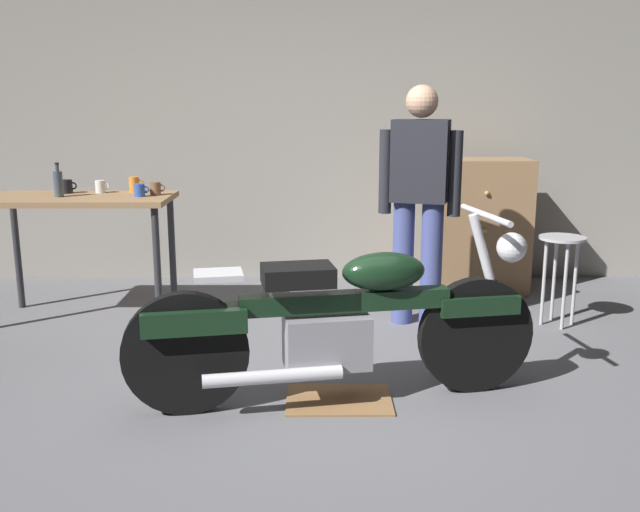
% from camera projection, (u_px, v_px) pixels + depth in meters
% --- Properties ---
extents(ground_plane, '(12.00, 12.00, 0.00)m').
position_uv_depth(ground_plane, '(315.00, 406.00, 3.67)').
color(ground_plane, slate).
extents(back_wall, '(8.00, 0.12, 3.10)m').
position_uv_depth(back_wall, '(314.00, 102.00, 6.06)').
color(back_wall, gray).
rests_on(back_wall, ground_plane).
extents(workbench, '(1.30, 0.64, 0.90)m').
position_uv_depth(workbench, '(80.00, 212.00, 5.00)').
color(workbench, '#99724C').
rests_on(workbench, ground_plane).
extents(motorcycle, '(2.17, 0.73, 1.00)m').
position_uv_depth(motorcycle, '(340.00, 320.00, 3.63)').
color(motorcycle, black).
rests_on(motorcycle, ground_plane).
extents(person_standing, '(0.55, 0.32, 1.67)m').
position_uv_depth(person_standing, '(419.00, 195.00, 4.83)').
color(person_standing, '#454F8C').
rests_on(person_standing, ground_plane).
extents(shop_stool, '(0.32, 0.32, 0.64)m').
position_uv_depth(shop_stool, '(561.00, 256.00, 4.89)').
color(shop_stool, '#B2B2B7').
rests_on(shop_stool, ground_plane).
extents(wooden_dresser, '(0.80, 0.47, 1.10)m').
position_uv_depth(wooden_dresser, '(478.00, 226.00, 5.80)').
color(wooden_dresser, '#99724C').
rests_on(wooden_dresser, ground_plane).
extents(drip_tray, '(0.56, 0.40, 0.01)m').
position_uv_depth(drip_tray, '(339.00, 400.00, 3.73)').
color(drip_tray, olive).
rests_on(drip_tray, ground_plane).
extents(mug_black_matte, '(0.12, 0.08, 0.10)m').
position_uv_depth(mug_black_matte, '(67.00, 186.00, 5.12)').
color(mug_black_matte, black).
rests_on(mug_black_matte, workbench).
extents(mug_brown_stoneware, '(0.11, 0.08, 0.09)m').
position_uv_depth(mug_brown_stoneware, '(156.00, 189.00, 5.01)').
color(mug_brown_stoneware, brown).
rests_on(mug_brown_stoneware, workbench).
extents(mug_orange_travel, '(0.11, 0.07, 0.11)m').
position_uv_depth(mug_orange_travel, '(135.00, 184.00, 5.19)').
color(mug_orange_travel, orange).
rests_on(mug_orange_travel, workbench).
extents(mug_white_ceramic, '(0.10, 0.07, 0.09)m').
position_uv_depth(mug_white_ceramic, '(101.00, 187.00, 5.14)').
color(mug_white_ceramic, white).
rests_on(mug_white_ceramic, workbench).
extents(mug_blue_enamel, '(0.11, 0.07, 0.09)m').
position_uv_depth(mug_blue_enamel, '(140.00, 190.00, 4.94)').
color(mug_blue_enamel, '#2D51AD').
rests_on(mug_blue_enamel, workbench).
extents(bottle, '(0.06, 0.06, 0.24)m').
position_uv_depth(bottle, '(58.00, 183.00, 4.92)').
color(bottle, '#3F4C59').
rests_on(bottle, workbench).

